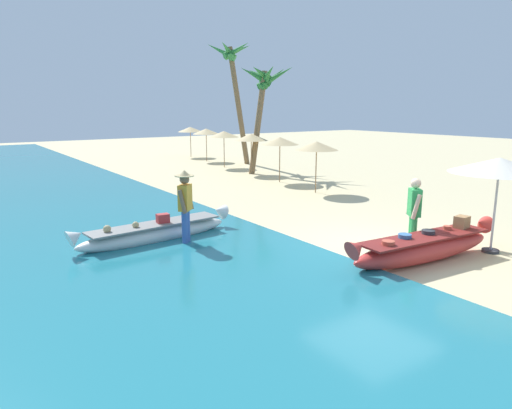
{
  "coord_description": "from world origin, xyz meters",
  "views": [
    {
      "loc": [
        -7.9,
        -6.73,
        3.15
      ],
      "look_at": [
        -1.88,
        2.05,
        0.9
      ],
      "focal_mm": 32.47,
      "sensor_mm": 36.0,
      "label": 1
    }
  ],
  "objects_px": {
    "palm_tree_tall_inland": "(264,85)",
    "person_tourist_customer": "(414,211)",
    "palm_tree_leaning_seaward": "(233,69)",
    "boat_red_foreground": "(425,247)",
    "patio_umbrella_large": "(500,166)",
    "person_vendor_hatted": "(185,203)",
    "boat_white_midground": "(156,232)"
  },
  "relations": [
    {
      "from": "palm_tree_tall_inland",
      "to": "person_tourist_customer",
      "type": "bearing_deg",
      "value": -110.57
    },
    {
      "from": "palm_tree_leaning_seaward",
      "to": "palm_tree_tall_inland",
      "type": "bearing_deg",
      "value": -97.4
    },
    {
      "from": "boat_red_foreground",
      "to": "patio_umbrella_large",
      "type": "relative_size",
      "value": 1.97
    },
    {
      "from": "person_vendor_hatted",
      "to": "person_tourist_customer",
      "type": "distance_m",
      "value": 5.08
    },
    {
      "from": "boat_white_midground",
      "to": "person_tourist_customer",
      "type": "height_order",
      "value": "person_tourist_customer"
    },
    {
      "from": "patio_umbrella_large",
      "to": "palm_tree_leaning_seaward",
      "type": "height_order",
      "value": "palm_tree_leaning_seaward"
    },
    {
      "from": "patio_umbrella_large",
      "to": "boat_red_foreground",
      "type": "bearing_deg",
      "value": 166.08
    },
    {
      "from": "person_vendor_hatted",
      "to": "palm_tree_tall_inland",
      "type": "bearing_deg",
      "value": 46.32
    },
    {
      "from": "palm_tree_tall_inland",
      "to": "palm_tree_leaning_seaward",
      "type": "xyz_separation_m",
      "value": [
        0.46,
        3.55,
        0.98
      ]
    },
    {
      "from": "boat_white_midground",
      "to": "palm_tree_leaning_seaward",
      "type": "bearing_deg",
      "value": 51.38
    },
    {
      "from": "boat_red_foreground",
      "to": "person_tourist_customer",
      "type": "distance_m",
      "value": 0.96
    },
    {
      "from": "palm_tree_leaning_seaward",
      "to": "person_tourist_customer",
      "type": "bearing_deg",
      "value": -107.72
    },
    {
      "from": "boat_white_midground",
      "to": "person_vendor_hatted",
      "type": "xyz_separation_m",
      "value": [
        0.5,
        -0.6,
        0.75
      ]
    },
    {
      "from": "palm_tree_tall_inland",
      "to": "palm_tree_leaning_seaward",
      "type": "bearing_deg",
      "value": 82.6
    },
    {
      "from": "boat_white_midground",
      "to": "palm_tree_leaning_seaward",
      "type": "distance_m",
      "value": 15.95
    },
    {
      "from": "person_vendor_hatted",
      "to": "palm_tree_leaning_seaward",
      "type": "distance_m",
      "value": 15.91
    },
    {
      "from": "person_tourist_customer",
      "to": "palm_tree_tall_inland",
      "type": "distance_m",
      "value": 13.29
    },
    {
      "from": "person_tourist_customer",
      "to": "patio_umbrella_large",
      "type": "relative_size",
      "value": 0.78
    },
    {
      "from": "patio_umbrella_large",
      "to": "person_vendor_hatted",
      "type": "bearing_deg",
      "value": 141.81
    },
    {
      "from": "boat_red_foreground",
      "to": "person_vendor_hatted",
      "type": "bearing_deg",
      "value": 133.59
    },
    {
      "from": "person_vendor_hatted",
      "to": "patio_umbrella_large",
      "type": "distance_m",
      "value": 6.87
    },
    {
      "from": "boat_red_foreground",
      "to": "person_vendor_hatted",
      "type": "distance_m",
      "value": 5.26
    },
    {
      "from": "boat_red_foreground",
      "to": "boat_white_midground",
      "type": "xyz_separation_m",
      "value": [
        -4.09,
        4.38,
        -0.04
      ]
    },
    {
      "from": "patio_umbrella_large",
      "to": "palm_tree_tall_inland",
      "type": "bearing_deg",
      "value": 76.44
    },
    {
      "from": "person_vendor_hatted",
      "to": "patio_umbrella_large",
      "type": "height_order",
      "value": "patio_umbrella_large"
    },
    {
      "from": "boat_white_midground",
      "to": "patio_umbrella_large",
      "type": "xyz_separation_m",
      "value": [
        5.85,
        -4.81,
        1.65
      ]
    },
    {
      "from": "person_tourist_customer",
      "to": "palm_tree_leaning_seaward",
      "type": "distance_m",
      "value": 16.94
    },
    {
      "from": "person_vendor_hatted",
      "to": "patio_umbrella_large",
      "type": "relative_size",
      "value": 0.84
    },
    {
      "from": "boat_white_midground",
      "to": "person_vendor_hatted",
      "type": "relative_size",
      "value": 2.32
    },
    {
      "from": "boat_white_midground",
      "to": "person_tourist_customer",
      "type": "distance_m",
      "value": 5.89
    },
    {
      "from": "boat_white_midground",
      "to": "person_vendor_hatted",
      "type": "distance_m",
      "value": 1.09
    },
    {
      "from": "boat_red_foreground",
      "to": "palm_tree_tall_inland",
      "type": "height_order",
      "value": "palm_tree_tall_inland"
    }
  ]
}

